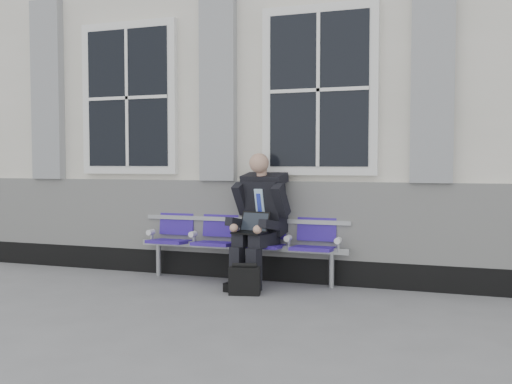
% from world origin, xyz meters
% --- Properties ---
extents(ground, '(70.00, 70.00, 0.00)m').
position_xyz_m(ground, '(0.00, 0.00, 0.00)').
color(ground, slate).
rests_on(ground, ground).
extents(station_building, '(14.40, 4.40, 4.49)m').
position_xyz_m(station_building, '(-0.02, 3.47, 2.22)').
color(station_building, silver).
rests_on(station_building, ground).
extents(bench, '(2.60, 0.47, 0.91)m').
position_xyz_m(bench, '(-0.56, 1.32, 0.55)').
color(bench, '#9EA0A3').
rests_on(bench, ground).
extents(businessman, '(0.68, 0.91, 1.53)m').
position_xyz_m(businessman, '(-0.28, 1.18, 0.81)').
color(businessman, black).
rests_on(businessman, ground).
extents(briefcase, '(0.36, 0.21, 0.34)m').
position_xyz_m(briefcase, '(-0.28, 0.66, 0.16)').
color(briefcase, black).
rests_on(briefcase, ground).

